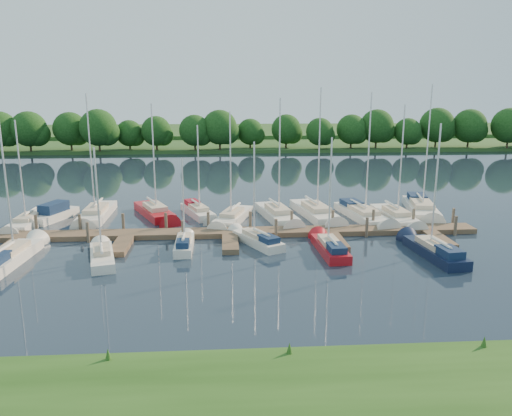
{
  "coord_description": "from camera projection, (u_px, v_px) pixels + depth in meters",
  "views": [
    {
      "loc": [
        -0.41,
        -30.5,
        11.4
      ],
      "look_at": [
        2.12,
        8.0,
        2.2
      ],
      "focal_mm": 35.0,
      "sensor_mm": 36.0,
      "label": 1
    }
  ],
  "objects": [
    {
      "name": "sailboat_n_0",
      "position": [
        27.0,
        223.0,
        42.64
      ],
      "size": [
        1.83,
        7.32,
        9.31
      ],
      "rotation": [
        0.0,
        0.0,
        3.13
      ],
      "color": "silver",
      "rests_on": "ground"
    },
    {
      "name": "sailboat_s_1",
      "position": [
        102.0,
        257.0,
        34.02
      ],
      "size": [
        2.76,
        6.26,
        8.08
      ],
      "rotation": [
        0.0,
        0.0,
        0.26
      ],
      "color": "silver",
      "rests_on": "ground"
    },
    {
      "name": "treeline",
      "position": [
        188.0,
        130.0,
        91.28
      ],
      "size": [
        144.28,
        10.1,
        8.29
      ],
      "color": "#38281C",
      "rests_on": "ground"
    },
    {
      "name": "sailboat_n_8",
      "position": [
        363.0,
        215.0,
        44.97
      ],
      "size": [
        3.5,
        9.33,
        11.6
      ],
      "rotation": [
        0.0,
        0.0,
        3.31
      ],
      "color": "silver",
      "rests_on": "ground"
    },
    {
      "name": "sailboat_n_6",
      "position": [
        278.0,
        216.0,
        44.79
      ],
      "size": [
        3.46,
        8.81,
        11.14
      ],
      "rotation": [
        0.0,
        0.0,
        3.34
      ],
      "color": "silver",
      "rests_on": "ground"
    },
    {
      "name": "far_shore",
      "position": [
        225.0,
        143.0,
        105.01
      ],
      "size": [
        180.0,
        30.0,
        0.6
      ],
      "primitive_type": "cube",
      "color": "#24481B",
      "rests_on": "ground"
    },
    {
      "name": "sailboat_s_3",
      "position": [
        257.0,
        240.0,
        37.63
      ],
      "size": [
        3.85,
        5.97,
        8.02
      ],
      "rotation": [
        0.0,
        0.0,
        0.48
      ],
      "color": "silver",
      "rests_on": "ground"
    },
    {
      "name": "sailboat_n_10",
      "position": [
        422.0,
        210.0,
        47.1
      ],
      "size": [
        3.96,
        9.85,
        12.3
      ],
      "rotation": [
        0.0,
        0.0,
        2.93
      ],
      "color": "silver",
      "rests_on": "ground"
    },
    {
      "name": "sailboat_s_5",
      "position": [
        433.0,
        252.0,
        34.94
      ],
      "size": [
        2.45,
        7.49,
        9.57
      ],
      "rotation": [
        0.0,
        0.0,
        0.11
      ],
      "color": "black",
      "rests_on": "ground"
    },
    {
      "name": "sailboat_n_2",
      "position": [
        96.0,
        216.0,
        45.09
      ],
      "size": [
        2.27,
        9.05,
        11.47
      ],
      "rotation": [
        0.0,
        0.0,
        3.16
      ],
      "color": "silver",
      "rests_on": "ground"
    },
    {
      "name": "mooring_pilings",
      "position": [
        230.0,
        226.0,
        40.32
      ],
      "size": [
        38.24,
        2.84,
        2.0
      ],
      "color": "#473D33",
      "rests_on": "ground"
    },
    {
      "name": "sailboat_n_7",
      "position": [
        316.0,
        214.0,
        45.57
      ],
      "size": [
        3.62,
        9.56,
        12.0
      ],
      "rotation": [
        0.0,
        0.0,
        3.32
      ],
      "color": "silver",
      "rests_on": "ground"
    },
    {
      "name": "motorboat",
      "position": [
        53.0,
        216.0,
        44.56
      ],
      "size": [
        3.28,
        5.81,
        1.94
      ],
      "rotation": [
        0.0,
        0.0,
        2.79
      ],
      "color": "silver",
      "rests_on": "ground"
    },
    {
      "name": "sailboat_n_3",
      "position": [
        156.0,
        214.0,
        45.8
      ],
      "size": [
        4.72,
        8.13,
        10.62
      ],
      "rotation": [
        0.0,
        0.0,
        3.56
      ],
      "color": "#A00E16",
      "rests_on": "ground"
    },
    {
      "name": "sailboat_s_4",
      "position": [
        329.0,
        248.0,
        35.8
      ],
      "size": [
        1.84,
        6.62,
        8.51
      ],
      "rotation": [
        0.0,
        0.0,
        0.05
      ],
      "color": "#A00E16",
      "rests_on": "ground"
    },
    {
      "name": "sailboat_n_9",
      "position": [
        396.0,
        218.0,
        44.18
      ],
      "size": [
        2.46,
        8.3,
        10.57
      ],
      "rotation": [
        0.0,
        0.0,
        3.21
      ],
      "color": "silver",
      "rests_on": "ground"
    },
    {
      "name": "ground",
      "position": [
        231.0,
        270.0,
        32.28
      ],
      "size": [
        260.0,
        260.0,
        0.0
      ],
      "primitive_type": "plane",
      "color": "#182230",
      "rests_on": "ground"
    },
    {
      "name": "distant_hill",
      "position": [
        225.0,
        132.0,
        129.18
      ],
      "size": [
        220.0,
        40.0,
        1.4
      ],
      "primitive_type": "cube",
      "color": "#335927",
      "rests_on": "ground"
    },
    {
      "name": "sailboat_s_2",
      "position": [
        184.0,
        245.0,
        36.5
      ],
      "size": [
        1.3,
        5.28,
        6.99
      ],
      "rotation": [
        0.0,
        0.0,
        0.01
      ],
      "color": "silver",
      "rests_on": "ground"
    },
    {
      "name": "sailboat_n_4",
      "position": [
        198.0,
        212.0,
        46.07
      ],
      "size": [
        3.54,
        6.68,
        8.68
      ],
      "rotation": [
        0.0,
        0.0,
        3.51
      ],
      "color": "silver",
      "rests_on": "ground"
    },
    {
      "name": "sailboat_n_5",
      "position": [
        232.0,
        219.0,
        44.0
      ],
      "size": [
        3.87,
        7.84,
        9.96
      ],
      "rotation": [
        0.0,
        0.0,
        2.82
      ],
      "color": "silver",
      "rests_on": "ground"
    },
    {
      "name": "dock",
      "position": [
        230.0,
        235.0,
        39.32
      ],
      "size": [
        40.0,
        6.0,
        0.4
      ],
      "color": "#4E392C",
      "rests_on": "ground"
    },
    {
      "name": "sailboat_s_0",
      "position": [
        12.0,
        257.0,
        33.86
      ],
      "size": [
        2.27,
        7.86,
        10.02
      ],
      "rotation": [
        0.0,
        0.0,
        -0.06
      ],
      "color": "silver",
      "rests_on": "ground"
    }
  ]
}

